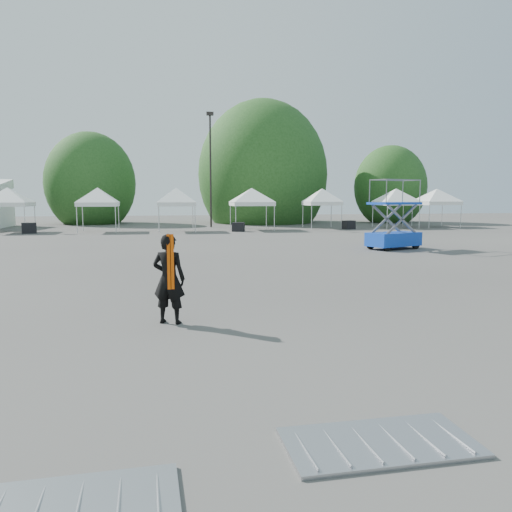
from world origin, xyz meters
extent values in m
plane|color=#474442|center=(0.00, 0.00, 0.00)|extent=(120.00, 120.00, 0.00)
cylinder|color=black|center=(3.00, 32.00, 4.75)|extent=(0.16, 0.16, 9.50)
cube|color=black|center=(3.00, 32.00, 9.65)|extent=(0.60, 0.25, 0.30)
cylinder|color=#382314|center=(-8.00, 40.00, 1.14)|extent=(0.36, 0.36, 2.27)
ellipsoid|color=#1E4918|center=(-8.00, 40.00, 3.94)|extent=(4.16, 4.16, 4.78)
cylinder|color=#382314|center=(9.00, 39.00, 1.40)|extent=(0.36, 0.36, 2.80)
ellipsoid|color=#1E4918|center=(9.00, 39.00, 4.85)|extent=(5.12, 5.12, 5.89)
cylinder|color=#382314|center=(22.00, 37.00, 1.05)|extent=(0.36, 0.36, 2.10)
ellipsoid|color=#1E4918|center=(22.00, 37.00, 3.64)|extent=(3.84, 3.84, 4.42)
cylinder|color=silver|center=(-10.94, 27.11, 1.00)|extent=(0.06, 0.06, 2.00)
cylinder|color=silver|center=(-10.94, 30.06, 1.00)|extent=(0.06, 0.06, 2.00)
cube|color=white|center=(-12.42, 28.59, 2.08)|extent=(3.15, 3.15, 0.30)
pyramid|color=white|center=(-12.42, 28.59, 3.33)|extent=(4.46, 4.46, 1.10)
cylinder|color=silver|center=(-7.27, 26.55, 1.00)|extent=(0.06, 0.06, 2.00)
cylinder|color=silver|center=(-4.55, 26.55, 1.00)|extent=(0.06, 0.06, 2.00)
cylinder|color=silver|center=(-7.27, 29.27, 1.00)|extent=(0.06, 0.06, 2.00)
cylinder|color=silver|center=(-4.55, 29.27, 1.00)|extent=(0.06, 0.06, 2.00)
cube|color=white|center=(-5.91, 27.91, 2.08)|extent=(2.92, 2.92, 0.30)
pyramid|color=white|center=(-5.91, 27.91, 3.33)|extent=(4.13, 4.13, 1.10)
cylinder|color=silver|center=(-1.43, 25.95, 1.00)|extent=(0.06, 0.06, 2.00)
cylinder|color=silver|center=(1.23, 25.95, 1.00)|extent=(0.06, 0.06, 2.00)
cylinder|color=silver|center=(-1.43, 28.61, 1.00)|extent=(0.06, 0.06, 2.00)
cylinder|color=silver|center=(1.23, 28.61, 1.00)|extent=(0.06, 0.06, 2.00)
cube|color=white|center=(-0.10, 27.28, 2.08)|extent=(2.86, 2.86, 0.30)
pyramid|color=white|center=(-0.10, 27.28, 3.33)|extent=(4.04, 4.04, 1.10)
cylinder|color=silver|center=(4.34, 26.30, 1.00)|extent=(0.06, 0.06, 2.00)
cylinder|color=silver|center=(7.36, 26.30, 1.00)|extent=(0.06, 0.06, 2.00)
cylinder|color=silver|center=(4.34, 29.32, 1.00)|extent=(0.06, 0.06, 2.00)
cylinder|color=silver|center=(7.36, 29.32, 1.00)|extent=(0.06, 0.06, 2.00)
cube|color=white|center=(5.85, 27.81, 2.08)|extent=(3.22, 3.22, 0.30)
pyramid|color=white|center=(5.85, 27.81, 3.33)|extent=(4.55, 4.55, 1.10)
cylinder|color=silver|center=(10.74, 27.57, 1.00)|extent=(0.06, 0.06, 2.00)
cylinder|color=silver|center=(13.30, 27.57, 1.00)|extent=(0.06, 0.06, 2.00)
cylinder|color=silver|center=(10.74, 30.13, 1.00)|extent=(0.06, 0.06, 2.00)
cylinder|color=silver|center=(13.30, 30.13, 1.00)|extent=(0.06, 0.06, 2.00)
cube|color=white|center=(12.02, 28.85, 2.08)|extent=(2.77, 2.77, 0.30)
pyramid|color=white|center=(12.02, 28.85, 3.33)|extent=(3.91, 3.91, 1.10)
cylinder|color=silver|center=(16.97, 26.87, 1.00)|extent=(0.06, 0.06, 2.00)
cylinder|color=silver|center=(19.85, 26.87, 1.00)|extent=(0.06, 0.06, 2.00)
cylinder|color=silver|center=(16.97, 29.74, 1.00)|extent=(0.06, 0.06, 2.00)
cylinder|color=silver|center=(19.85, 29.74, 1.00)|extent=(0.06, 0.06, 2.00)
cube|color=white|center=(18.41, 28.31, 2.08)|extent=(3.08, 3.08, 0.30)
pyramid|color=white|center=(18.41, 28.31, 3.33)|extent=(4.35, 4.35, 1.10)
cylinder|color=silver|center=(20.96, 27.25, 1.00)|extent=(0.06, 0.06, 2.00)
cylinder|color=silver|center=(23.91, 27.25, 1.00)|extent=(0.06, 0.06, 2.00)
cylinder|color=silver|center=(20.96, 30.20, 1.00)|extent=(0.06, 0.06, 2.00)
cylinder|color=silver|center=(23.91, 30.20, 1.00)|extent=(0.06, 0.06, 2.00)
cube|color=white|center=(22.44, 28.73, 2.08)|extent=(3.15, 3.15, 0.30)
pyramid|color=white|center=(22.44, 28.73, 3.33)|extent=(4.45, 4.45, 1.10)
imported|color=black|center=(-1.07, -0.91, 0.95)|extent=(0.81, 0.67, 1.91)
cube|color=#E54D04|center=(-1.07, -1.10, 1.34)|extent=(0.15, 0.03, 1.14)
cube|color=#0E46B6|center=(10.38, 12.17, 0.51)|extent=(3.02, 2.24, 0.68)
cube|color=#0E46B6|center=(10.38, 12.17, 2.32)|extent=(2.90, 2.15, 0.11)
cylinder|color=black|center=(9.63, 11.27, 0.20)|extent=(0.44, 0.30, 0.41)
cylinder|color=black|center=(11.53, 12.00, 0.20)|extent=(0.44, 0.30, 0.41)
cylinder|color=black|center=(9.22, 12.33, 0.20)|extent=(0.44, 0.30, 0.41)
cylinder|color=black|center=(11.13, 13.06, 0.20)|extent=(0.44, 0.30, 0.41)
cube|color=#9A9DA2|center=(-2.11, -7.21, 0.02)|extent=(2.07, 1.09, 0.05)
cube|color=#9A9DA2|center=(1.07, -6.62, 0.02)|extent=(2.07, 1.05, 0.05)
cube|color=black|center=(-10.69, 27.15, 0.38)|extent=(1.13, 0.96, 0.77)
cube|color=black|center=(4.54, 26.31, 0.35)|extent=(1.08, 0.96, 0.69)
cube|color=black|center=(13.82, 27.27, 0.35)|extent=(1.10, 0.98, 0.71)
camera|label=1|loc=(-1.19, -11.40, 2.67)|focal=35.00mm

